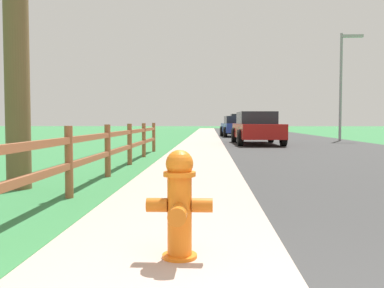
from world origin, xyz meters
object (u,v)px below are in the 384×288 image
Objects in this scene: parked_suv_red at (257,128)px; parked_car_blue at (237,126)px; fire_hydrant at (179,203)px; street_lamp at (343,76)px; parked_car_black at (241,123)px.

parked_car_blue is (-0.28, 9.39, -0.05)m from parked_suv_red.
fire_hydrant is 0.15× the size of street_lamp.
parked_car_black reaches higher than parked_car_blue.
parked_suv_red is (2.36, 16.44, 0.32)m from fire_hydrant.
parked_car_black reaches higher than fire_hydrant.
fire_hydrant is at bearing -109.97° from street_lamp.
parked_car_blue is at bearing 130.70° from street_lamp.
parked_car_black is 0.85× the size of street_lamp.
parked_suv_red is 9.39m from parked_car_blue.
fire_hydrant is 25.91m from parked_car_blue.
parked_suv_red is 1.16× the size of parked_car_blue.
parked_car_blue reaches higher than fire_hydrant.
fire_hydrant is 0.19× the size of parked_car_blue.
parked_car_black is at bearing 83.84° from parked_car_blue.
parked_suv_red is 6.50m from street_lamp.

